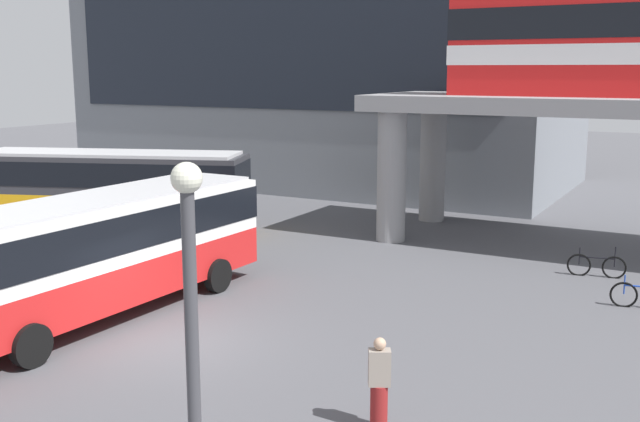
# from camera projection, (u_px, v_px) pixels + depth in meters

# --- Properties ---
(ground_plane) EXTENTS (120.00, 120.00, 0.00)m
(ground_plane) POSITION_uv_depth(u_px,v_px,m) (353.00, 254.00, 26.65)
(ground_plane) COLOR #515156
(station_building) EXTENTS (27.25, 13.60, 16.61)m
(station_building) POSITION_uv_depth(u_px,v_px,m) (329.00, 37.00, 43.43)
(station_building) COLOR slate
(station_building) RESTS_ON ground_plane
(bus_main) EXTENTS (3.04, 11.12, 3.22)m
(bus_main) POSITION_uv_depth(u_px,v_px,m) (94.00, 245.00, 19.43)
(bus_main) COLOR red
(bus_main) RESTS_ON ground_plane
(bus_secondary) EXTENTS (11.24, 6.20, 3.22)m
(bus_secondary) POSITION_uv_depth(u_px,v_px,m) (110.00, 182.00, 30.24)
(bus_secondary) COLOR orange
(bus_secondary) RESTS_ON ground_plane
(bicycle_black) EXTENTS (1.77, 0.39, 1.04)m
(bicycle_black) POSITION_uv_depth(u_px,v_px,m) (596.00, 266.00, 23.69)
(bicycle_black) COLOR black
(bicycle_black) RESTS_ON ground_plane
(pedestrian_near_building) EXTENTS (0.48, 0.42, 1.74)m
(pedestrian_near_building) POSITION_uv_depth(u_px,v_px,m) (379.00, 386.00, 13.59)
(pedestrian_near_building) COLOR maroon
(pedestrian_near_building) RESTS_ON ground_plane
(lamp_post) EXTENTS (0.36, 0.36, 5.47)m
(lamp_post) POSITION_uv_depth(u_px,v_px,m) (192.00, 349.00, 8.68)
(lamp_post) COLOR #3F3F44
(lamp_post) RESTS_ON ground_plane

